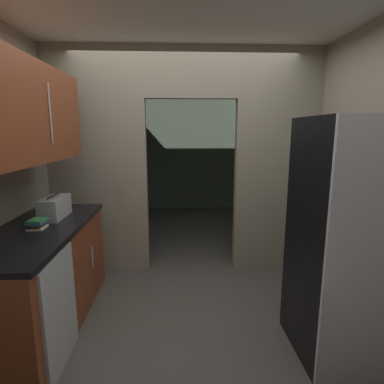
{
  "coord_description": "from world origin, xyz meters",
  "views": [
    {
      "loc": [
        -0.09,
        -2.34,
        1.66
      ],
      "look_at": [
        0.06,
        0.77,
        1.05
      ],
      "focal_mm": 29.13,
      "sensor_mm": 36.0,
      "label": 1
    }
  ],
  "objects_px": {
    "refrigerator": "(352,241)",
    "book_stack": "(37,224)",
    "boombox": "(54,207)",
    "dishwasher": "(60,312)"
  },
  "relations": [
    {
      "from": "refrigerator",
      "to": "book_stack",
      "type": "bearing_deg",
      "value": 170.44
    },
    {
      "from": "refrigerator",
      "to": "boombox",
      "type": "xyz_separation_m",
      "value": [
        -2.37,
        0.73,
        0.1
      ]
    },
    {
      "from": "refrigerator",
      "to": "dishwasher",
      "type": "relative_size",
      "value": 2.13
    },
    {
      "from": "dishwasher",
      "to": "book_stack",
      "type": "xyz_separation_m",
      "value": [
        -0.31,
        0.45,
        0.51
      ]
    },
    {
      "from": "book_stack",
      "to": "refrigerator",
      "type": "bearing_deg",
      "value": -9.56
    },
    {
      "from": "refrigerator",
      "to": "book_stack",
      "type": "distance_m",
      "value": 2.42
    },
    {
      "from": "dishwasher",
      "to": "boombox",
      "type": "xyz_separation_m",
      "value": [
        -0.29,
        0.78,
        0.57
      ]
    },
    {
      "from": "refrigerator",
      "to": "dishwasher",
      "type": "height_order",
      "value": "refrigerator"
    },
    {
      "from": "dishwasher",
      "to": "book_stack",
      "type": "height_order",
      "value": "book_stack"
    },
    {
      "from": "refrigerator",
      "to": "boombox",
      "type": "height_order",
      "value": "refrigerator"
    }
  ]
}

